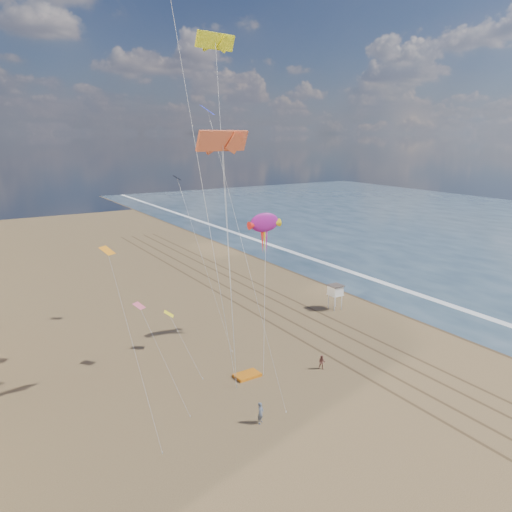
{
  "coord_description": "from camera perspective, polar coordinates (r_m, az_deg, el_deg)",
  "views": [
    {
      "loc": [
        -33.03,
        -19.81,
        22.71
      ],
      "look_at": [
        -4.86,
        26.0,
        9.5
      ],
      "focal_mm": 35.0,
      "sensor_mm": 36.0,
      "label": 1
    }
  ],
  "objects": [
    {
      "name": "ground",
      "position": [
        44.71,
        24.7,
        -18.12
      ],
      "size": [
        260.0,
        260.0,
        0.0
      ],
      "primitive_type": "plane",
      "color": "brown",
      "rests_on": "ground"
    },
    {
      "name": "small_kites",
      "position": [
        49.35,
        -10.44,
        3.94
      ],
      "size": [
        13.33,
        14.74,
        21.49
      ],
      "color": "#2931DE",
      "rests_on": "ground"
    },
    {
      "name": "foam",
      "position": [
        85.17,
        11.23,
        -1.93
      ],
      "size": [
        260.0,
        260.0,
        0.0
      ],
      "primitive_type": "plane",
      "color": "white",
      "rests_on": "ground"
    },
    {
      "name": "tracks",
      "position": [
        65.29,
        3.73,
        -6.58
      ],
      "size": [
        7.68,
        120.0,
        0.01
      ],
      "color": "brown",
      "rests_on": "ground"
    },
    {
      "name": "show_kite",
      "position": [
        54.96,
        0.97,
        3.81
      ],
      "size": [
        4.72,
        4.64,
        16.17
      ],
      "color": "#971782",
      "rests_on": "ground"
    },
    {
      "name": "wet_sand",
      "position": [
        82.46,
        9.07,
        -2.36
      ],
      "size": [
        260.0,
        260.0,
        0.0
      ],
      "primitive_type": "plane",
      "color": "#42301E",
      "rests_on": "ground"
    },
    {
      "name": "lifeguard_stand",
      "position": [
        66.84,
        9.06,
        -3.93
      ],
      "size": [
        1.84,
        1.84,
        3.32
      ],
      "color": "silver",
      "rests_on": "ground"
    },
    {
      "name": "parafoils",
      "position": [
        47.17,
        -7.31,
        25.66
      ],
      "size": [
        13.08,
        14.16,
        18.78
      ],
      "color": "black",
      "rests_on": "ground"
    },
    {
      "name": "kite_flyer_b",
      "position": [
        50.81,
        7.54,
        -11.95
      ],
      "size": [
        0.91,
        0.9,
        1.48
      ],
      "primitive_type": "imported",
      "rotation": [
        0.0,
        0.0,
        -0.75
      ],
      "color": "#94574B",
      "rests_on": "ground"
    },
    {
      "name": "grounded_kite",
      "position": [
        49.29,
        -1.02,
        -13.46
      ],
      "size": [
        2.51,
        1.66,
        0.28
      ],
      "primitive_type": "cube",
      "rotation": [
        0.0,
        0.0,
        0.04
      ],
      "color": "orange",
      "rests_on": "ground"
    },
    {
      "name": "kite_flyer_a",
      "position": [
        41.99,
        0.53,
        -17.49
      ],
      "size": [
        0.79,
        0.72,
        1.81
      ],
      "primitive_type": "imported",
      "rotation": [
        0.0,
        0.0,
        0.58
      ],
      "color": "slate",
      "rests_on": "ground"
    }
  ]
}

